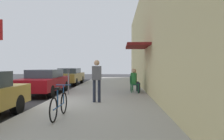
{
  "coord_description": "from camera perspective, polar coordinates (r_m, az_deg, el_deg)",
  "views": [
    {
      "loc": [
        3.06,
        -8.58,
        1.62
      ],
      "look_at": [
        2.57,
        5.22,
        1.3
      ],
      "focal_mm": 34.72,
      "sensor_mm": 36.0,
      "label": 1
    }
  ],
  "objects": [
    {
      "name": "ground_plane",
      "position": [
        9.25,
        -17.53,
        -8.83
      ],
      "size": [
        60.0,
        60.0,
        0.0
      ],
      "primitive_type": "plane",
      "color": "#2D2D30"
    },
    {
      "name": "sidewalk_slab",
      "position": [
        10.72,
        -2.33,
        -7.05
      ],
      "size": [
        4.5,
        32.0,
        0.12
      ],
      "primitive_type": "cube",
      "color": "#9E9B93",
      "rests_on": "ground_plane"
    },
    {
      "name": "building_facade",
      "position": [
        10.82,
        10.6,
        9.91
      ],
      "size": [
        1.4,
        32.0,
        6.49
      ],
      "color": "beige",
      "rests_on": "ground_plane"
    },
    {
      "name": "parked_car_1",
      "position": [
        12.54,
        -17.36,
        -2.88
      ],
      "size": [
        1.8,
        4.4,
        1.37
      ],
      "color": "maroon",
      "rests_on": "ground_plane"
    },
    {
      "name": "parked_car_2",
      "position": [
        18.21,
        -11.17,
        -1.56
      ],
      "size": [
        1.8,
        4.4,
        1.36
      ],
      "color": "#A58433",
      "rests_on": "ground_plane"
    },
    {
      "name": "parking_meter",
      "position": [
        11.25,
        -11.39,
        -2.45
      ],
      "size": [
        0.12,
        0.1,
        1.32
      ],
      "color": "slate",
      "rests_on": "sidewalk_slab"
    },
    {
      "name": "bicycle_0",
      "position": [
        6.41,
        -13.74,
        -8.95
      ],
      "size": [
        0.46,
        1.71,
        0.9
      ],
      "color": "black",
      "rests_on": "sidewalk_slab"
    },
    {
      "name": "cafe_chair_0",
      "position": [
        11.85,
        5.87,
        -3.52
      ],
      "size": [
        0.54,
        0.54,
        0.87
      ],
      "color": "#14592D",
      "rests_on": "sidewalk_slab"
    },
    {
      "name": "seated_patron_0",
      "position": [
        11.82,
        6.15,
        -2.6
      ],
      "size": [
        0.5,
        0.45,
        1.29
      ],
      "color": "#232838",
      "rests_on": "sidewalk_slab"
    },
    {
      "name": "cafe_chair_1",
      "position": [
        12.69,
        5.62,
        -3.2
      ],
      "size": [
        0.56,
        0.56,
        0.87
      ],
      "color": "#14592D",
      "rests_on": "sidewalk_slab"
    },
    {
      "name": "seated_patron_1",
      "position": [
        12.66,
        5.88,
        -2.34
      ],
      "size": [
        0.51,
        0.47,
        1.29
      ],
      "color": "#232838",
      "rests_on": "sidewalk_slab"
    },
    {
      "name": "pedestrian_standing",
      "position": [
        8.72,
        -4.05,
        -1.97
      ],
      "size": [
        0.36,
        0.22,
        1.7
      ],
      "color": "#232838",
      "rests_on": "sidewalk_slab"
    }
  ]
}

